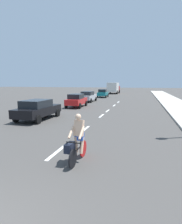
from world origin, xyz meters
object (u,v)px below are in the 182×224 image
(parked_car_teal, at_px, (103,93))
(delivery_truck, at_px, (113,88))
(parked_car_silver, at_px, (88,96))
(parked_car_black, at_px, (38,109))
(cyclist, at_px, (77,140))
(parked_car_red, at_px, (76,100))

(parked_car_teal, height_order, delivery_truck, delivery_truck)
(parked_car_silver, xyz_separation_m, parked_car_teal, (0.50, 8.71, -0.00))
(parked_car_black, height_order, delivery_truck, delivery_truck)
(parked_car_silver, distance_m, parked_car_teal, 8.72)
(cyclist, height_order, parked_car_black, cyclist)
(delivery_truck, bearing_deg, parked_car_teal, -89.77)
(parked_car_black, relative_size, delivery_truck, 0.72)
(parked_car_black, relative_size, parked_car_red, 1.16)
(parked_car_red, xyz_separation_m, parked_car_teal, (0.10, 14.98, -0.00))
(parked_car_red, relative_size, parked_car_silver, 0.96)
(parked_car_red, relative_size, parked_car_teal, 1.00)
(parked_car_black, height_order, parked_car_silver, same)
(parked_car_teal, distance_m, delivery_truck, 12.40)
(cyclist, distance_m, parked_car_black, 8.94)
(parked_car_black, xyz_separation_m, parked_car_silver, (0.05, 14.14, -0.00))
(delivery_truck, bearing_deg, parked_car_black, -90.11)
(delivery_truck, bearing_deg, cyclist, -82.16)
(parked_car_teal, bearing_deg, parked_car_red, -92.35)
(cyclist, relative_size, parked_car_red, 0.47)
(parked_car_black, height_order, parked_car_teal, same)
(parked_car_red, distance_m, delivery_truck, 27.37)
(parked_car_silver, bearing_deg, parked_car_teal, 87.79)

